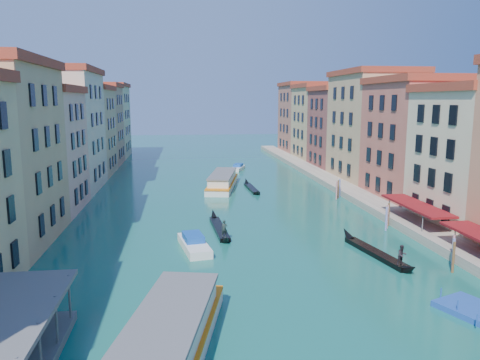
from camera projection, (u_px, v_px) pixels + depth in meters
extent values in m
cube|color=#D5A089|center=(34.00, 153.00, 64.87)|extent=(12.00, 14.00, 16.50)
cube|color=maroon|center=(29.00, 89.00, 63.39)|extent=(12.80, 14.40, 1.00)
cube|color=beige|center=(61.00, 133.00, 80.21)|extent=(12.00, 18.00, 20.00)
cube|color=maroon|center=(57.00, 70.00, 78.44)|extent=(12.80, 18.40, 1.00)
cube|color=tan|center=(82.00, 133.00, 97.04)|extent=(12.00, 16.00, 17.50)
cube|color=maroon|center=(79.00, 88.00, 95.48)|extent=(12.80, 16.40, 1.00)
cube|color=#AA7B5D|center=(95.00, 126.00, 112.11)|extent=(12.00, 15.00, 18.50)
cube|color=maroon|center=(93.00, 85.00, 110.46)|extent=(12.80, 15.40, 1.00)
cube|color=#C9B486|center=(105.00, 122.00, 127.70)|extent=(12.00, 17.00, 19.00)
cube|color=maroon|center=(103.00, 85.00, 126.01)|extent=(12.80, 17.40, 1.00)
cube|color=beige|center=(480.00, 161.00, 56.33)|extent=(12.00, 14.00, 16.50)
cube|color=#BD5C49|center=(418.00, 144.00, 70.86)|extent=(12.00, 16.00, 18.00)
cube|color=maroon|center=(422.00, 80.00, 69.25)|extent=(12.80, 16.40, 1.00)
cube|color=tan|center=(373.00, 130.00, 87.31)|extent=(12.00, 18.00, 20.00)
cube|color=maroon|center=(376.00, 72.00, 85.53)|extent=(12.80, 18.40, 1.00)
cube|color=brown|center=(342.00, 131.00, 103.65)|extent=(12.00, 15.00, 17.50)
cube|color=maroon|center=(344.00, 88.00, 102.08)|extent=(12.80, 15.40, 1.00)
cube|color=tan|center=(322.00, 125.00, 118.71)|extent=(12.00, 16.00, 18.50)
cube|color=maroon|center=(323.00, 86.00, 117.06)|extent=(12.80, 16.40, 1.00)
cube|color=#AA614C|center=(304.00, 120.00, 134.76)|extent=(12.00, 17.00, 19.50)
cube|color=maroon|center=(305.00, 84.00, 133.02)|extent=(12.80, 17.40, 1.00)
cube|color=gray|center=(341.00, 187.00, 82.04)|extent=(4.00, 140.00, 1.00)
cylinder|color=slate|center=(454.00, 244.00, 46.14)|extent=(0.12, 0.12, 3.00)
cube|color=maroon|center=(416.00, 205.00, 56.23)|extent=(3.20, 12.60, 0.25)
cylinder|color=slate|center=(422.00, 227.00, 52.20)|extent=(0.12, 0.12, 3.00)
cylinder|color=slate|center=(389.00, 210.00, 60.41)|extent=(0.12, 0.12, 3.00)
cylinder|color=brown|center=(453.00, 259.00, 42.36)|extent=(0.24, 0.24, 3.20)
cylinder|color=brown|center=(453.00, 255.00, 43.41)|extent=(0.24, 0.24, 3.20)
cylinder|color=brown|center=(453.00, 251.00, 44.47)|extent=(0.24, 0.24, 3.20)
cylinder|color=brown|center=(386.00, 220.00, 56.04)|extent=(0.24, 0.24, 3.20)
cylinder|color=brown|center=(387.00, 218.00, 57.10)|extent=(0.24, 0.24, 3.20)
cylinder|color=brown|center=(388.00, 216.00, 58.15)|extent=(0.24, 0.24, 3.20)
cylinder|color=brown|center=(337.00, 191.00, 73.64)|extent=(0.24, 0.24, 3.20)
cylinder|color=brown|center=(338.00, 190.00, 74.69)|extent=(0.24, 0.24, 3.20)
cylinder|color=brown|center=(340.00, 189.00, 75.75)|extent=(0.24, 0.24, 3.20)
cube|color=silver|center=(164.00, 359.00, 27.31)|extent=(8.51, 19.78, 1.16)
cube|color=silver|center=(164.00, 339.00, 27.10)|extent=(7.19, 15.91, 1.54)
cube|color=slate|center=(163.00, 324.00, 26.94)|extent=(7.58, 16.45, 0.24)
cube|color=orange|center=(164.00, 351.00, 27.22)|extent=(8.56, 19.80, 0.24)
cube|color=silver|center=(223.00, 184.00, 84.08)|extent=(7.46, 18.09, 1.06)
cube|color=silver|center=(223.00, 178.00, 83.89)|extent=(6.31, 14.54, 1.41)
cube|color=slate|center=(223.00, 173.00, 83.75)|extent=(6.66, 15.03, 0.22)
cube|color=orange|center=(223.00, 182.00, 84.00)|extent=(7.50, 18.09, 0.22)
cube|color=black|center=(219.00, 229.00, 56.23)|extent=(1.74, 9.90, 0.49)
cone|color=black|center=(213.00, 214.00, 61.46)|extent=(1.10, 2.25, 1.84)
cone|color=black|center=(226.00, 239.00, 50.87)|extent=(1.08, 1.87, 1.62)
imported|color=#202E2A|center=(224.00, 229.00, 52.01)|extent=(0.71, 0.49, 1.89)
cube|color=black|center=(375.00, 253.00, 47.26)|extent=(2.94, 10.05, 0.50)
cone|color=black|center=(347.00, 234.00, 52.41)|extent=(1.37, 2.37, 1.86)
cone|color=black|center=(411.00, 269.00, 41.99)|extent=(1.30, 1.99, 1.64)
imported|color=#2B2228|center=(402.00, 255.00, 43.10)|extent=(1.04, 0.88, 1.91)
cube|color=black|center=(252.00, 188.00, 81.89)|extent=(1.48, 9.22, 0.46)
cone|color=black|center=(246.00, 181.00, 86.78)|extent=(1.00, 2.08, 1.71)
cone|color=black|center=(257.00, 192.00, 76.88)|extent=(0.98, 1.73, 1.51)
cube|color=white|center=(194.00, 245.00, 49.17)|extent=(3.52, 7.67, 0.84)
cube|color=#154CAA|center=(193.00, 237.00, 49.54)|extent=(2.40, 3.44, 0.74)
cube|color=white|center=(238.00, 168.00, 104.79)|extent=(4.20, 6.86, 0.75)
cube|color=#154CAA|center=(238.00, 165.00, 105.13)|extent=(2.55, 3.22, 0.66)
cube|color=#1F4BA6|center=(478.00, 312.00, 34.22)|extent=(5.33, 6.32, 0.45)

